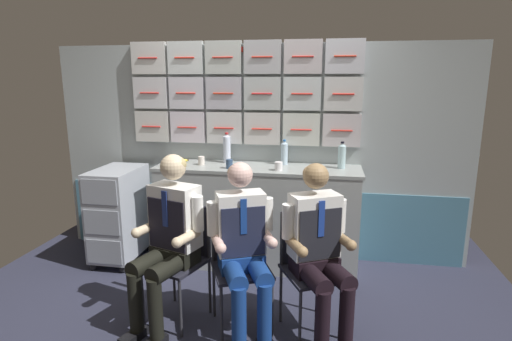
{
  "coord_description": "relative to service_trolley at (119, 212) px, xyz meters",
  "views": [
    {
      "loc": [
        0.71,
        -2.66,
        1.81
      ],
      "look_at": [
        0.15,
        0.49,
        1.09
      ],
      "focal_mm": 28.58,
      "sensor_mm": 36.0,
      "label": 1
    }
  ],
  "objects": [
    {
      "name": "service_trolley",
      "position": [
        0.0,
        0.0,
        0.0
      ],
      "size": [
        0.4,
        0.65,
        0.95
      ],
      "color": "black",
      "rests_on": "ground"
    },
    {
      "name": "crew_member_right",
      "position": [
        2.01,
        -0.95,
        0.18
      ],
      "size": [
        0.56,
        0.66,
        1.25
      ],
      "color": "black",
      "rests_on": "ground"
    },
    {
      "name": "galley_bulkhead",
      "position": [
        1.31,
        0.43,
        0.64
      ],
      "size": [
        4.2,
        0.14,
        2.17
      ],
      "color": "#A4AFB0",
      "rests_on": "ground"
    },
    {
      "name": "crew_member_left",
      "position": [
        0.92,
        -0.96,
        0.21
      ],
      "size": [
        0.53,
        0.67,
        1.29
      ],
      "color": "black",
      "rests_on": "ground"
    },
    {
      "name": "folding_chair_center",
      "position": [
        1.42,
        -0.84,
        0.03
      ],
      "size": [
        0.53,
        0.53,
        0.87
      ],
      "color": "#2D2D33",
      "rests_on": "ground"
    },
    {
      "name": "espresso_cup_small",
      "position": [
        1.61,
        0.03,
        0.53
      ],
      "size": [
        0.07,
        0.07,
        0.08
      ],
      "color": "white",
      "rests_on": "galley_counter"
    },
    {
      "name": "galley_counter",
      "position": [
        1.39,
        0.16,
        -0.01
      ],
      "size": [
        1.96,
        0.53,
        0.99
      ],
      "color": "#A8AEAC",
      "rests_on": "ground"
    },
    {
      "name": "snack_banana",
      "position": [
        0.59,
        0.21,
        0.51
      ],
      "size": [
        0.17,
        0.1,
        0.04
      ],
      "color": "yellow",
      "rests_on": "galley_counter"
    },
    {
      "name": "crew_member_center",
      "position": [
        1.49,
        -0.99,
        0.18
      ],
      "size": [
        0.54,
        0.65,
        1.25
      ],
      "color": "black",
      "rests_on": "ground"
    },
    {
      "name": "ground",
      "position": [
        1.33,
        -0.93,
        -0.53
      ],
      "size": [
        4.8,
        4.8,
        0.04
      ],
      "primitive_type": "cube",
      "color": "#2A2C3E"
    },
    {
      "name": "folding_chair_right",
      "position": [
        1.93,
        -0.8,
        0.03
      ],
      "size": [
        0.54,
        0.54,
        0.87
      ],
      "color": "#2D2D33",
      "rests_on": "ground"
    },
    {
      "name": "water_bottle_short",
      "position": [
        1.63,
        0.31,
        0.6
      ],
      "size": [
        0.07,
        0.07,
        0.25
      ],
      "color": "silver",
      "rests_on": "galley_counter"
    },
    {
      "name": "water_bottle_blue_cap",
      "position": [
        2.18,
        0.22,
        0.61
      ],
      "size": [
        0.07,
        0.07,
        0.25
      ],
      "color": "silver",
      "rests_on": "galley_counter"
    },
    {
      "name": "coffee_cup_white",
      "position": [
        1.14,
        0.04,
        0.53
      ],
      "size": [
        0.06,
        0.06,
        0.09
      ],
      "color": "navy",
      "rests_on": "galley_counter"
    },
    {
      "name": "paper_cup_blue",
      "position": [
        0.83,
        0.15,
        0.53
      ],
      "size": [
        0.06,
        0.06,
        0.08
      ],
      "color": "silver",
      "rests_on": "galley_counter"
    },
    {
      "name": "sparkling_bottle_green",
      "position": [
        1.05,
        0.3,
        0.63
      ],
      "size": [
        0.07,
        0.07,
        0.3
      ],
      "color": "silver",
      "rests_on": "galley_counter"
    },
    {
      "name": "folding_chair_left",
      "position": [
        0.98,
        -0.81,
        0.03
      ],
      "size": [
        0.51,
        0.51,
        0.87
      ],
      "color": "#2D2D33",
      "rests_on": "ground"
    }
  ]
}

